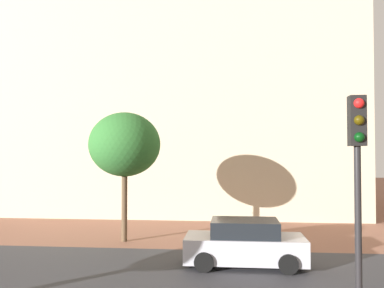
# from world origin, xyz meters

# --- Properties ---
(ground_plane) EXTENTS (120.00, 120.00, 0.00)m
(ground_plane) POSITION_xyz_m (0.00, 10.00, 0.00)
(ground_plane) COLOR #93604C
(street_asphalt_strip) EXTENTS (120.00, 7.67, 0.00)m
(street_asphalt_strip) POSITION_xyz_m (0.00, 9.25, 0.00)
(street_asphalt_strip) COLOR #38383D
(street_asphalt_strip) RESTS_ON ground_plane
(landmark_building) EXTENTS (23.35, 15.97, 30.47)m
(landmark_building) POSITION_xyz_m (-1.97, 27.97, 9.73)
(landmark_building) COLOR beige
(landmark_building) RESTS_ON ground_plane
(car_silver) EXTENTS (4.07, 2.08, 1.56)m
(car_silver) POSITION_xyz_m (1.78, 10.93, 0.75)
(car_silver) COLOR #B2B2BC
(car_silver) RESTS_ON ground_plane
(traffic_light_pole) EXTENTS (0.28, 0.34, 4.84)m
(traffic_light_pole) POSITION_xyz_m (3.58, 4.24, 3.37)
(traffic_light_pole) COLOR black
(traffic_light_pole) RESTS_ON ground_plane
(tree_curb_far) EXTENTS (3.16, 3.16, 5.69)m
(tree_curb_far) POSITION_xyz_m (-3.38, 14.40, 4.25)
(tree_curb_far) COLOR brown
(tree_curb_far) RESTS_ON ground_plane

